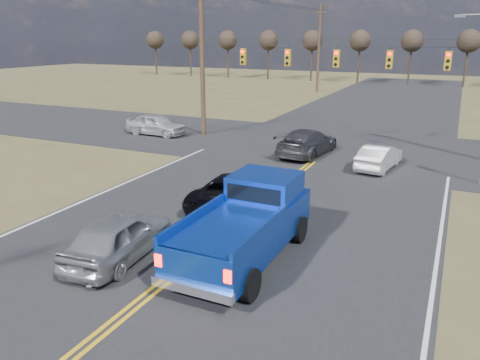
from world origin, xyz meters
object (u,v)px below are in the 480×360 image
at_px(black_suv, 236,190).
at_px(dgrey_car_queue, 307,142).
at_px(pickup_truck, 247,224).
at_px(silver_suv, 119,237).
at_px(white_car_queue, 379,157).
at_px(cross_car_west, 156,124).

relative_size(black_suv, dgrey_car_queue, 0.96).
relative_size(pickup_truck, silver_suv, 1.45).
xyz_separation_m(white_car_queue, dgrey_car_queue, (-4.24, 1.33, 0.11)).
xyz_separation_m(black_suv, dgrey_car_queue, (0.00, 9.44, 0.06)).
bearing_deg(black_suv, pickup_truck, 121.13).
xyz_separation_m(pickup_truck, silver_suv, (-3.51, -1.72, -0.40)).
height_order(black_suv, cross_car_west, cross_car_west).
relative_size(pickup_truck, cross_car_west, 1.44).
distance_m(black_suv, cross_car_west, 15.25).
xyz_separation_m(pickup_truck, white_car_queue, (2.01, 12.06, -0.49)).
height_order(white_car_queue, cross_car_west, cross_car_west).
bearing_deg(dgrey_car_queue, cross_car_west, 1.18).
bearing_deg(black_suv, silver_suv, 78.94).
relative_size(silver_suv, cross_car_west, 0.99).
height_order(pickup_truck, silver_suv, pickup_truck).
bearing_deg(silver_suv, black_suv, -107.60).
distance_m(black_suv, dgrey_car_queue, 9.44).
bearing_deg(white_car_queue, black_suv, 70.66).
distance_m(black_suv, white_car_queue, 9.15).
height_order(silver_suv, black_suv, silver_suv).
xyz_separation_m(silver_suv, white_car_queue, (5.51, 13.77, -0.09)).
xyz_separation_m(pickup_truck, cross_car_west, (-13.34, 14.39, -0.39)).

